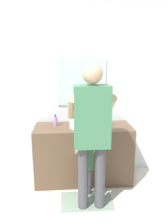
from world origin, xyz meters
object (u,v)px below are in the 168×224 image
object	(u,v)px
soap_bottle	(56,121)
adult_parent	(92,126)
toothbrush_cup	(108,122)
child_toddler	(86,160)

from	to	relation	value
soap_bottle	adult_parent	xyz separation A→B (m)	(0.44, -0.73, 0.14)
toothbrush_cup	soap_bottle	bearing A→B (deg)	175.25
soap_bottle	child_toddler	distance (m)	0.73
soap_bottle	adult_parent	distance (m)	0.86
toothbrush_cup	adult_parent	world-z (taller)	adult_parent
soap_bottle	adult_parent	size ratio (longest dim) A/B	0.10
toothbrush_cup	child_toddler	bearing A→B (deg)	-130.46
child_toddler	toothbrush_cup	bearing A→B (deg)	49.54
toothbrush_cup	adult_parent	bearing A→B (deg)	-114.61
soap_bottle	toothbrush_cup	bearing A→B (deg)	-4.75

